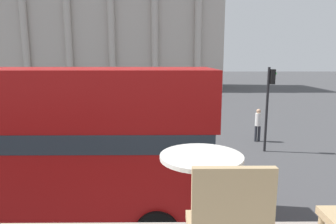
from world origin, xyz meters
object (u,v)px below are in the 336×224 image
object	(u,v)px
plaza_building_left	(99,21)
pedestrian_black	(113,90)
cafe_dining_table	(201,181)
pedestrian_grey	(177,87)
car_maroon	(69,123)
pedestrian_white	(258,123)
traffic_light_mid	(74,91)
double_decker_bus	(3,141)
traffic_light_near	(269,97)

from	to	relation	value
plaza_building_left	pedestrian_black	size ratio (longest dim) A/B	20.40
plaza_building_left	cafe_dining_table	bearing A→B (deg)	-77.08
pedestrian_grey	pedestrian_black	size ratio (longest dim) A/B	1.00
plaza_building_left	car_maroon	bearing A→B (deg)	-81.68
pedestrian_grey	pedestrian_white	world-z (taller)	same
cafe_dining_table	pedestrian_black	xyz separation A→B (m)	(-6.03, 30.97, -2.56)
traffic_light_mid	pedestrian_black	xyz separation A→B (m)	(0.50, 12.47, -1.22)
double_decker_bus	pedestrian_black	size ratio (longest dim) A/B	6.08
cafe_dining_table	pedestrian_black	bearing A→B (deg)	101.01
plaza_building_left	traffic_light_mid	bearing A→B (deg)	-81.90
plaza_building_left	traffic_light_mid	size ratio (longest dim) A/B	10.63
plaza_building_left	pedestrian_white	world-z (taller)	plaza_building_left
traffic_light_near	car_maroon	xyz separation A→B (m)	(-10.61, 3.39, -1.95)
traffic_light_near	pedestrian_black	world-z (taller)	traffic_light_near
pedestrian_white	pedestrian_black	bearing A→B (deg)	-62.93
double_decker_bus	car_maroon	bearing A→B (deg)	104.23
traffic_light_mid	traffic_light_near	bearing A→B (deg)	-30.36
traffic_light_near	cafe_dining_table	bearing A→B (deg)	-111.28
traffic_light_mid	double_decker_bus	bearing A→B (deg)	-81.10
car_maroon	pedestrian_white	xyz separation A→B (m)	(10.72, -1.63, 0.34)
double_decker_bus	traffic_light_near	size ratio (longest dim) A/B	2.67
pedestrian_grey	car_maroon	bearing A→B (deg)	77.15
traffic_light_mid	pedestrian_white	xyz separation A→B (m)	(11.29, -4.78, -1.22)
traffic_light_near	pedestrian_black	bearing A→B (deg)	119.31
plaza_building_left	pedestrian_white	size ratio (longest dim) A/B	20.35
cafe_dining_table	traffic_light_mid	world-z (taller)	cafe_dining_table
pedestrian_grey	pedestrian_white	bearing A→B (deg)	108.04
car_maroon	plaza_building_left	bearing A→B (deg)	147.87
cafe_dining_table	plaza_building_left	bearing A→B (deg)	102.92
traffic_light_near	pedestrian_grey	distance (m)	22.43
traffic_light_near	pedestrian_black	size ratio (longest dim) A/B	2.27
pedestrian_white	traffic_light_near	bearing A→B (deg)	81.70
double_decker_bus	plaza_building_left	world-z (taller)	plaza_building_left
cafe_dining_table	pedestrian_white	size ratio (longest dim) A/B	0.41
car_maroon	double_decker_bus	bearing A→B (deg)	-31.98
pedestrian_white	double_decker_bus	bearing A→B (deg)	36.55
car_maroon	pedestrian_grey	bearing A→B (deg)	118.72
cafe_dining_table	pedestrian_white	xyz separation A→B (m)	(4.76, 13.72, -2.56)
pedestrian_black	plaza_building_left	bearing A→B (deg)	35.78
traffic_light_near	plaza_building_left	bearing A→B (deg)	114.49
pedestrian_grey	pedestrian_white	size ratio (longest dim) A/B	1.00
double_decker_bus	traffic_light_mid	size ratio (longest dim) A/B	3.17
double_decker_bus	traffic_light_near	bearing A→B (deg)	40.79
plaza_building_left	pedestrian_black	world-z (taller)	plaza_building_left
traffic_light_near	pedestrian_white	distance (m)	2.39
pedestrian_black	double_decker_bus	bearing A→B (deg)	-157.92
plaza_building_left	pedestrian_grey	distance (m)	17.97
cafe_dining_table	pedestrian_grey	distance (m)	34.16
car_maroon	pedestrian_grey	world-z (taller)	pedestrian_grey
plaza_building_left	car_maroon	world-z (taller)	plaza_building_left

